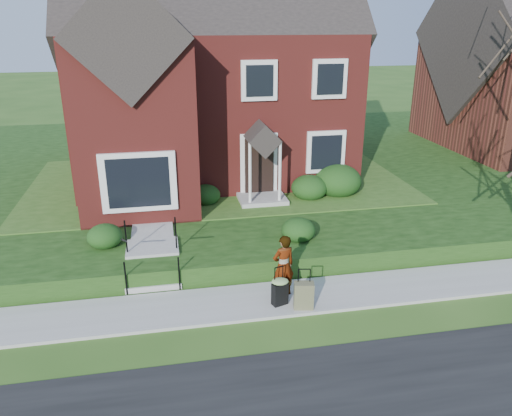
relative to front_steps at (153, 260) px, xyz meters
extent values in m
plane|color=#2D5119|center=(2.50, -1.84, -0.47)|extent=(120.00, 120.00, 0.00)
cube|color=#9E9B93|center=(2.50, -1.84, -0.43)|extent=(60.00, 1.60, 0.08)
cube|color=black|center=(6.50, 9.06, -0.17)|extent=(44.00, 20.00, 0.60)
cube|color=#9E9B93|center=(0.00, 3.16, 0.16)|extent=(1.20, 6.00, 0.06)
cube|color=maroon|center=(2.50, 8.16, 2.83)|extent=(10.00, 8.00, 5.40)
cube|color=maroon|center=(-0.30, 3.36, 2.83)|extent=(3.60, 2.40, 5.40)
cube|color=silver|center=(-0.30, 2.21, 1.53)|extent=(2.20, 0.30, 1.80)
cube|color=black|center=(3.70, 4.10, 1.18)|extent=(1.00, 0.12, 2.10)
cube|color=black|center=(6.10, 4.11, 1.63)|extent=(1.40, 0.10, 1.50)
cube|color=#9E9B93|center=(0.00, -0.84, -0.32)|extent=(1.40, 0.30, 0.15)
cube|color=#9E9B93|center=(0.00, -0.54, -0.17)|extent=(1.40, 0.30, 0.15)
cube|color=#9E9B93|center=(0.00, -0.24, -0.02)|extent=(1.40, 0.30, 0.15)
cube|color=#9E9B93|center=(0.00, 0.06, 0.13)|extent=(1.40, 0.30, 0.15)
cube|color=#9E9B93|center=(0.00, 0.61, 0.13)|extent=(1.40, 0.80, 0.15)
cylinder|color=black|center=(-0.65, -0.99, 0.06)|extent=(0.04, 0.04, 0.90)
cylinder|color=black|center=(-0.65, 0.21, 0.66)|extent=(0.04, 0.04, 0.90)
cylinder|color=black|center=(0.65, -0.99, 0.06)|extent=(0.04, 0.04, 0.90)
cylinder|color=black|center=(0.65, 0.21, 0.66)|extent=(0.04, 0.04, 0.90)
ellipsoid|color=#113911|center=(-1.61, 3.33, 0.61)|extent=(1.39, 1.39, 0.97)
ellipsoid|color=#113911|center=(1.79, 3.81, 0.48)|extent=(1.01, 1.01, 0.71)
ellipsoid|color=#113911|center=(5.41, 3.69, 0.57)|extent=(1.27, 1.27, 0.89)
ellipsoid|color=#113911|center=(6.54, 3.92, 0.71)|extent=(1.68, 1.68, 1.18)
ellipsoid|color=#113911|center=(-1.27, 0.93, 0.46)|extent=(0.97, 0.97, 0.68)
ellipsoid|color=#113911|center=(4.10, 0.35, 0.47)|extent=(0.97, 0.97, 0.68)
imported|color=#999999|center=(3.15, -1.72, 0.40)|extent=(0.66, 0.53, 1.59)
cube|color=black|center=(2.97, -2.14, -0.12)|extent=(0.42, 0.31, 0.56)
cylinder|color=black|center=(2.97, -2.14, 0.58)|extent=(0.22, 0.10, 0.03)
cylinder|color=black|center=(2.86, -2.14, 0.37)|extent=(0.02, 0.02, 0.42)
cylinder|color=black|center=(3.08, -2.14, 0.37)|extent=(0.02, 0.02, 0.42)
cylinder|color=black|center=(2.84, -2.14, -0.36)|extent=(0.06, 0.07, 0.06)
cylinder|color=black|center=(3.10, -2.14, -0.36)|extent=(0.06, 0.07, 0.06)
ellipsoid|color=#86AB62|center=(2.97, -2.14, 0.23)|extent=(0.49, 0.45, 0.13)
cube|color=brown|center=(3.48, -2.41, -0.06)|extent=(0.50, 0.34, 0.66)
cylinder|color=black|center=(3.48, -2.41, 0.59)|extent=(0.28, 0.08, 0.03)
cylinder|color=black|center=(3.34, -2.41, 0.43)|extent=(0.02, 0.02, 0.32)
cylinder|color=black|center=(3.62, -2.41, 0.43)|extent=(0.02, 0.02, 0.32)
cylinder|color=black|center=(3.32, -2.41, -0.36)|extent=(0.05, 0.07, 0.06)
cylinder|color=black|center=(3.64, -2.41, -0.36)|extent=(0.05, 0.07, 0.06)
camera|label=1|loc=(0.45, -12.21, 6.03)|focal=35.00mm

